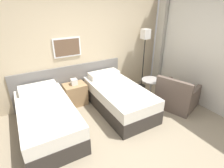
{
  "coord_description": "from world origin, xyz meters",
  "views": [
    {
      "loc": [
        -1.55,
        -2.1,
        2.32
      ],
      "look_at": [
        0.14,
        0.85,
        0.71
      ],
      "focal_mm": 28.0,
      "sensor_mm": 36.0,
      "label": 1
    }
  ],
  "objects_px": {
    "floor_lamp": "(145,41)",
    "armchair": "(177,97)",
    "bed_near_door": "(47,118)",
    "bed_near_window": "(118,97)",
    "nightstand": "(75,94)",
    "side_table": "(151,87)"
  },
  "relations": [
    {
      "from": "bed_near_door",
      "to": "armchair",
      "type": "xyz_separation_m",
      "value": [
        2.87,
        -0.62,
        -0.04
      ]
    },
    {
      "from": "floor_lamp",
      "to": "armchair",
      "type": "height_order",
      "value": "floor_lamp"
    },
    {
      "from": "floor_lamp",
      "to": "side_table",
      "type": "relative_size",
      "value": 2.69
    },
    {
      "from": "side_table",
      "to": "armchair",
      "type": "relative_size",
      "value": 0.6
    },
    {
      "from": "bed_near_door",
      "to": "armchair",
      "type": "relative_size",
      "value": 1.87
    },
    {
      "from": "bed_near_window",
      "to": "floor_lamp",
      "type": "height_order",
      "value": "floor_lamp"
    },
    {
      "from": "floor_lamp",
      "to": "side_table",
      "type": "bearing_deg",
      "value": -116.55
    },
    {
      "from": "bed_near_window",
      "to": "floor_lamp",
      "type": "relative_size",
      "value": 1.15
    },
    {
      "from": "nightstand",
      "to": "armchair",
      "type": "bearing_deg",
      "value": -32.57
    },
    {
      "from": "bed_near_door",
      "to": "nightstand",
      "type": "bearing_deg",
      "value": 41.06
    },
    {
      "from": "side_table",
      "to": "armchair",
      "type": "xyz_separation_m",
      "value": [
        0.43,
        -0.47,
        -0.18
      ]
    },
    {
      "from": "bed_near_door",
      "to": "nightstand",
      "type": "height_order",
      "value": "bed_near_door"
    },
    {
      "from": "nightstand",
      "to": "floor_lamp",
      "type": "distance_m",
      "value": 2.33
    },
    {
      "from": "bed_near_window",
      "to": "nightstand",
      "type": "distance_m",
      "value": 1.06
    },
    {
      "from": "bed_near_window",
      "to": "armchair",
      "type": "distance_m",
      "value": 1.42
    },
    {
      "from": "bed_near_window",
      "to": "armchair",
      "type": "xyz_separation_m",
      "value": [
        1.27,
        -0.62,
        -0.04
      ]
    },
    {
      "from": "nightstand",
      "to": "armchair",
      "type": "xyz_separation_m",
      "value": [
        2.07,
        -1.32,
        -0.01
      ]
    },
    {
      "from": "bed_near_window",
      "to": "floor_lamp",
      "type": "bearing_deg",
      "value": 28.46
    },
    {
      "from": "bed_near_door",
      "to": "armchair",
      "type": "bearing_deg",
      "value": -12.26
    },
    {
      "from": "bed_near_door",
      "to": "side_table",
      "type": "height_order",
      "value": "bed_near_door"
    },
    {
      "from": "nightstand",
      "to": "armchair",
      "type": "relative_size",
      "value": 0.65
    },
    {
      "from": "bed_near_door",
      "to": "bed_near_window",
      "type": "xyz_separation_m",
      "value": [
        1.6,
        0.0,
        0.0
      ]
    }
  ]
}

